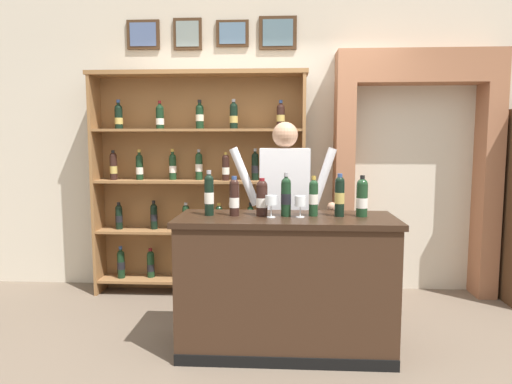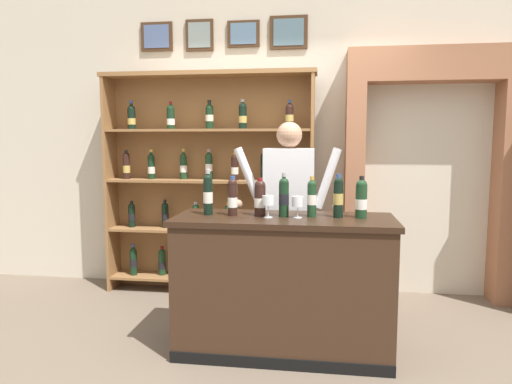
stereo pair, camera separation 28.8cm
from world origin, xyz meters
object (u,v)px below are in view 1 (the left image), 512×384
at_px(tasting_bottle_riserva, 286,196).
at_px(tasting_bottle_grappa, 340,195).
at_px(tasting_bottle_brunello, 313,197).
at_px(wine_glass_spare, 300,202).
at_px(tasting_bottle_chianti, 262,197).
at_px(wine_glass_right, 271,201).
at_px(tasting_bottle_prosecco, 234,197).
at_px(shopkeeper, 285,199).
at_px(tasting_counter, 286,284).
at_px(tasting_bottle_vin_santo, 209,194).
at_px(tasting_bottle_rosso, 362,197).
at_px(wine_shelf, 200,180).

relative_size(tasting_bottle_riserva, tasting_bottle_grappa, 1.02).
distance_m(tasting_bottle_brunello, wine_glass_spare, 0.12).
relative_size(tasting_bottle_chianti, wine_glass_right, 1.73).
bearing_deg(wine_glass_spare, tasting_bottle_grappa, 12.68).
bearing_deg(tasting_bottle_prosecco, tasting_bottle_riserva, 0.09).
bearing_deg(shopkeeper, tasting_counter, -89.08).
distance_m(tasting_bottle_vin_santo, tasting_bottle_brunello, 0.74).
xyz_separation_m(tasting_bottle_chianti, wine_glass_right, (0.07, -0.08, -0.02)).
height_order(tasting_bottle_brunello, tasting_bottle_grappa, tasting_bottle_grappa).
xyz_separation_m(tasting_bottle_prosecco, tasting_bottle_rosso, (0.90, 0.02, 0.00)).
distance_m(tasting_counter, tasting_bottle_brunello, 0.66).
distance_m(wine_shelf, tasting_counter, 1.63).
distance_m(shopkeeper, tasting_bottle_vin_santo, 0.80).
xyz_separation_m(tasting_counter, shopkeeper, (-0.01, 0.60, 0.54)).
height_order(tasting_bottle_prosecco, tasting_bottle_brunello, tasting_bottle_brunello).
height_order(tasting_bottle_brunello, tasting_bottle_rosso, tasting_bottle_rosso).
xyz_separation_m(tasting_bottle_prosecco, tasting_bottle_grappa, (0.74, 0.02, 0.01)).
height_order(tasting_counter, tasting_bottle_rosso, tasting_bottle_rosso).
relative_size(shopkeeper, tasting_bottle_rosso, 5.70).
height_order(tasting_counter, wine_glass_right, wine_glass_right).
bearing_deg(tasting_bottle_brunello, tasting_bottle_vin_santo, -178.97).
bearing_deg(tasting_bottle_brunello, wine_shelf, 130.57).
height_order(tasting_bottle_riserva, tasting_bottle_brunello, tasting_bottle_riserva).
relative_size(tasting_bottle_brunello, tasting_bottle_rosso, 0.98).
bearing_deg(tasting_bottle_brunello, tasting_counter, -168.82).
xyz_separation_m(wine_shelf, wine_glass_spare, (0.93, -1.27, -0.04)).
relative_size(tasting_bottle_vin_santo, tasting_bottle_brunello, 1.13).
bearing_deg(shopkeeper, tasting_bottle_prosecco, -121.31).
height_order(tasting_counter, tasting_bottle_riserva, tasting_bottle_riserva).
height_order(tasting_bottle_riserva, wine_glass_right, tasting_bottle_riserva).
xyz_separation_m(wine_shelf, wine_glass_right, (0.73, -1.29, -0.04)).
relative_size(tasting_bottle_riserva, tasting_bottle_rosso, 1.06).
height_order(shopkeeper, tasting_bottle_prosecco, shopkeeper).
height_order(wine_shelf, shopkeeper, wine_shelf).
bearing_deg(tasting_bottle_rosso, tasting_bottle_grappa, -179.66).
bearing_deg(tasting_bottle_vin_santo, wine_glass_right, -9.23).
bearing_deg(wine_glass_spare, tasting_bottle_rosso, 8.31).
xyz_separation_m(wine_shelf, tasting_bottle_vin_santo, (0.29, -1.22, 0.00)).
relative_size(tasting_counter, tasting_bottle_riserva, 4.99).
bearing_deg(tasting_bottle_rosso, tasting_bottle_chianti, -179.47).
xyz_separation_m(tasting_bottle_riserva, tasting_bottle_brunello, (0.19, 0.02, -0.01)).
xyz_separation_m(tasting_bottle_rosso, wine_glass_spare, (-0.43, -0.06, -0.03)).
bearing_deg(tasting_bottle_rosso, wine_shelf, 138.59).
distance_m(tasting_bottle_vin_santo, tasting_bottle_riserva, 0.55).
bearing_deg(tasting_bottle_rosso, wine_glass_right, -172.68).
bearing_deg(shopkeeper, tasting_bottle_rosso, -46.40).
distance_m(wine_glass_right, wine_glass_spare, 0.20).
bearing_deg(tasting_bottle_vin_santo, tasting_bottle_rosso, 0.50).
bearing_deg(tasting_counter, tasting_bottle_grappa, 5.07).
distance_m(tasting_counter, tasting_bottle_vin_santo, 0.84).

